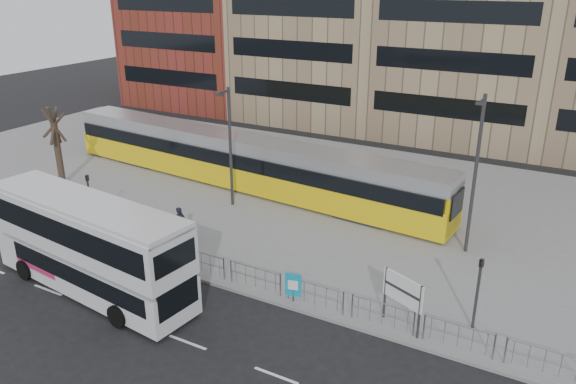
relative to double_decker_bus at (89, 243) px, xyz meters
The scene contains 15 objects.
ground 5.59m from the double_decker_bus, 35.22° to the left, with size 120.00×120.00×0.00m, color black.
plaza 15.65m from the double_decker_bus, 74.50° to the left, with size 64.00×24.00×0.15m, color gray.
kerb 5.58m from the double_decker_bus, 35.68° to the left, with size 64.00×0.25×0.17m, color gray.
pedestrian_barrier 7.16m from the double_decker_bus, 29.13° to the left, with size 32.07×0.07×1.10m.
road_markings 5.75m from the double_decker_bus, 11.86° to the right, with size 62.00×0.12×0.01m, color white.
double_decker_bus is the anchor object (origin of this frame).
tram 14.32m from the double_decker_bus, 95.80° to the left, with size 28.99×5.16×3.40m.
station_sign 13.63m from the double_decker_bus, 15.86° to the left, with size 1.86×0.89×2.30m.
ad_panel 9.18m from the double_decker_bus, 21.48° to the left, with size 0.71×0.22×1.34m.
pedestrian 6.00m from the double_decker_bus, 87.61° to the left, with size 0.65×0.43×1.79m, color black.
traffic_light_west 6.77m from the double_decker_bus, 137.48° to the left, with size 0.22×0.25×3.10m.
traffic_light_east 16.47m from the double_decker_bus, 17.94° to the left, with size 0.21×0.24×3.10m.
lamp_post_west 11.22m from the double_decker_bus, 90.37° to the left, with size 0.45×1.04×7.24m.
lamp_post_east 18.30m from the double_decker_bus, 40.08° to the left, with size 0.45×1.04×8.11m.
bare_tree 15.19m from the double_decker_bus, 144.86° to the left, with size 4.25×4.25×7.47m.
Camera 1 is at (14.28, -18.04, 13.40)m, focal length 35.00 mm.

